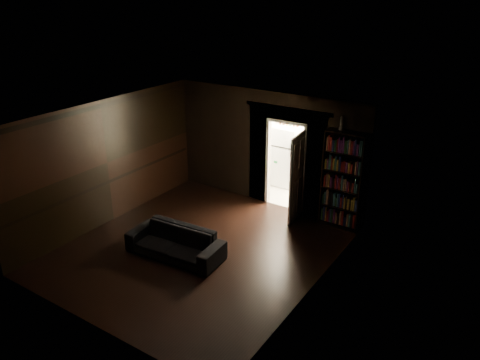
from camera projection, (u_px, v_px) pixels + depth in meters
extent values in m
plane|color=black|center=(199.00, 250.00, 9.62)|extent=(5.50, 5.50, 0.00)
cube|color=black|center=(227.00, 140.00, 11.85)|extent=(2.55, 0.10, 2.80)
cube|color=black|center=(336.00, 162.00, 10.37)|extent=(1.55, 0.10, 2.80)
cube|color=black|center=(289.00, 108.00, 10.58)|extent=(0.90, 0.10, 0.70)
cube|color=black|center=(107.00, 163.00, 10.34)|extent=(0.02, 5.50, 2.80)
cube|color=black|center=(314.00, 220.00, 7.82)|extent=(0.02, 5.50, 2.80)
cube|color=black|center=(82.00, 250.00, 6.95)|extent=(5.00, 0.02, 2.80)
cube|color=beige|center=(194.00, 117.00, 8.53)|extent=(5.00, 5.50, 0.02)
cube|color=white|center=(285.00, 167.00, 11.08)|extent=(1.04, 0.06, 2.17)
cube|color=beige|center=(300.00, 195.00, 12.21)|extent=(2.20, 1.80, 0.10)
cube|color=beige|center=(317.00, 141.00, 12.38)|extent=(2.20, 0.10, 2.40)
cube|color=beige|center=(266.00, 143.00, 12.25)|extent=(0.10, 1.60, 2.40)
cube|color=beige|center=(342.00, 158.00, 11.19)|extent=(0.10, 1.60, 2.40)
cube|color=beige|center=(305.00, 101.00, 11.23)|extent=(2.20, 1.80, 0.10)
cube|color=#CB6D6F|center=(318.00, 104.00, 11.93)|extent=(2.00, 0.04, 0.26)
imported|color=black|center=(175.00, 238.00, 9.29)|extent=(2.03, 0.99, 0.76)
cube|color=black|center=(343.00, 180.00, 10.19)|extent=(0.94, 0.45, 2.20)
cube|color=white|center=(288.00, 155.00, 12.46)|extent=(0.85, 0.80, 1.65)
cube|color=white|center=(297.00, 178.00, 10.49)|extent=(0.15, 0.85, 2.05)
cube|color=white|center=(341.00, 123.00, 9.84)|extent=(0.13, 0.13, 0.29)
cube|color=black|center=(289.00, 120.00, 12.08)|extent=(0.70, 0.10, 0.28)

